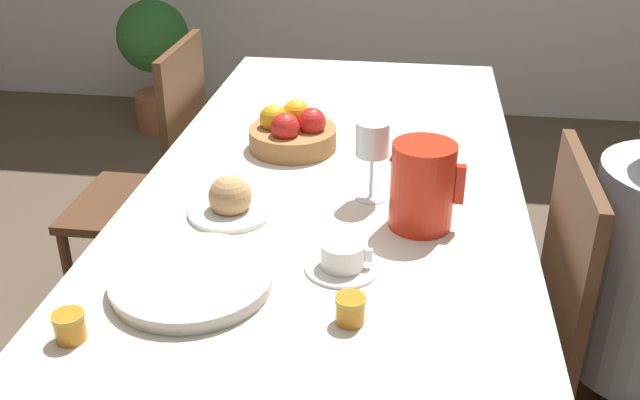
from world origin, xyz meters
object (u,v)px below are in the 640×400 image
at_px(fruit_bowl, 292,132).
at_px(potted_plant, 154,52).
at_px(wine_glass_water, 373,143).
at_px(chair_opposite, 157,185).
at_px(red_pitcher, 422,185).
at_px(bread_plate, 230,201).
at_px(serving_tray, 192,280).
at_px(chair_person_side, 603,365).
at_px(jam_jar_amber, 69,325).
at_px(teacup_near_person, 343,258).
at_px(jam_jar_red, 350,308).

bearing_deg(fruit_bowl, potted_plant, 119.81).
xyz_separation_m(wine_glass_water, fruit_bowl, (-0.23, 0.27, -0.09)).
bearing_deg(potted_plant, chair_opposite, -69.81).
xyz_separation_m(red_pitcher, bread_plate, (-0.42, -0.00, -0.07)).
bearing_deg(red_pitcher, serving_tray, -144.69).
bearing_deg(serving_tray, chair_opposite, 114.62).
bearing_deg(wine_glass_water, red_pitcher, -44.51).
relative_size(wine_glass_water, serving_tray, 0.62).
height_order(chair_person_side, jam_jar_amber, chair_person_side).
xyz_separation_m(jam_jar_amber, fruit_bowl, (0.23, 0.86, 0.02)).
bearing_deg(wine_glass_water, teacup_near_person, -95.77).
xyz_separation_m(serving_tray, bread_plate, (0.00, 0.29, 0.02)).
height_order(chair_person_side, potted_plant, chair_person_side).
xyz_separation_m(serving_tray, potted_plant, (-1.07, 2.67, -0.35)).
height_order(wine_glass_water, bread_plate, wine_glass_water).
height_order(jam_jar_red, fruit_bowl, fruit_bowl).
bearing_deg(chair_person_side, jam_jar_red, -61.74).
relative_size(teacup_near_person, bread_plate, 0.78).
bearing_deg(teacup_near_person, potted_plant, 117.60).
bearing_deg(chair_person_side, serving_tray, -75.20).
relative_size(chair_opposite, serving_tray, 3.17).
height_order(chair_person_side, red_pitcher, chair_person_side).
distance_m(fruit_bowl, potted_plant, 2.33).
xyz_separation_m(chair_person_side, fruit_bowl, (-0.77, 0.45, 0.33)).
xyz_separation_m(chair_opposite, potted_plant, (-0.63, 1.72, -0.06)).
distance_m(red_pitcher, wine_glass_water, 0.17).
distance_m(chair_person_side, wine_glass_water, 0.71).
bearing_deg(jam_jar_amber, teacup_near_person, 33.20).
relative_size(wine_glass_water, fruit_bowl, 0.81).
bearing_deg(potted_plant, jam_jar_red, -63.33).
distance_m(jam_jar_amber, potted_plant, 3.01).
relative_size(chair_person_side, potted_plant, 1.33).
bearing_deg(red_pitcher, potted_plant, 122.12).
height_order(bread_plate, jam_jar_amber, bread_plate).
distance_m(chair_person_side, bread_plate, 0.90).
bearing_deg(serving_tray, potted_plant, 111.80).
height_order(serving_tray, jam_jar_red, jam_jar_red).
bearing_deg(serving_tray, wine_glass_water, 53.43).
bearing_deg(chair_opposite, potted_plant, 20.19).
xyz_separation_m(chair_opposite, teacup_near_person, (0.71, -0.85, 0.30)).
distance_m(red_pitcher, teacup_near_person, 0.25).
bearing_deg(jam_jar_red, wine_glass_water, 90.08).
distance_m(wine_glass_water, serving_tray, 0.53).
xyz_separation_m(chair_person_side, teacup_near_person, (-0.57, -0.12, 0.30)).
bearing_deg(bread_plate, wine_glass_water, 21.15).
distance_m(chair_person_side, jam_jar_red, 0.68).
bearing_deg(chair_opposite, fruit_bowl, -118.21).
xyz_separation_m(wine_glass_water, teacup_near_person, (-0.03, -0.31, -0.12)).
bearing_deg(red_pitcher, fruit_bowl, 132.50).
relative_size(bread_plate, jam_jar_red, 3.52).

